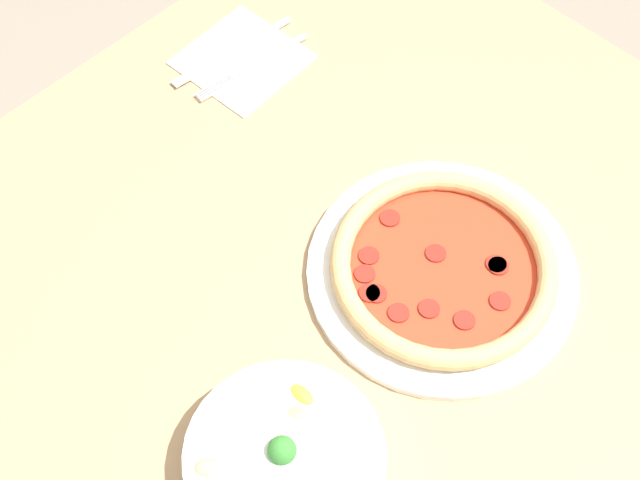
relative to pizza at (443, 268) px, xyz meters
The scene contains 7 objects.
ground_plane 0.77m from the pizza, 26.49° to the left, with size 8.00×8.00×0.00m, color gray.
dining_table 0.15m from the pizza, 26.49° to the left, with size 1.06×1.04×0.74m.
pizza is the anchor object (origin of this frame).
bowl 0.31m from the pizza, 96.63° to the left, with size 0.22×0.22×0.07m.
napkin 0.45m from the pizza, ahead, with size 0.17×0.17×0.00m.
fork 0.43m from the pizza, 10.18° to the right, with size 0.03×0.20×0.00m.
knife 0.47m from the pizza, 10.11° to the right, with size 0.04×0.21×0.01m.
Camera 1 is at (-0.36, 0.47, 1.71)m, focal length 50.00 mm.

